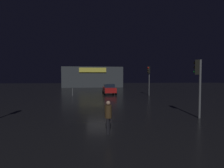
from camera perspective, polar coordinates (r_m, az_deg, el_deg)
name	(u,v)px	position (r m, az deg, el deg)	size (l,w,h in m)	color
ground_plane	(99,104)	(17.25, -4.51, -6.80)	(120.00, 120.00, 0.00)	black
store_building	(93,77)	(47.92, -6.61, 2.39)	(16.23, 8.87, 5.55)	#33383D
traffic_signal_opposite	(149,74)	(25.14, 12.65, 3.27)	(0.43, 0.42, 4.34)	#595B60
traffic_signal_cross_left	(198,77)	(12.43, 27.76, 2.20)	(0.42, 0.42, 3.91)	#595B60
car_near	(109,89)	(26.67, -1.00, -1.73)	(2.12, 4.47, 1.64)	#A51414
pedestrian	(108,115)	(8.08, -1.31, -10.61)	(0.44, 0.44, 1.61)	black
bollard_kerb_a	(73,92)	(25.28, -13.54, -2.67)	(0.11, 0.11, 1.11)	#595B60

